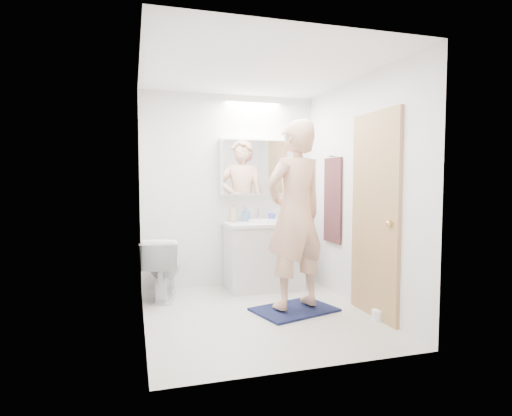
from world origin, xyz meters
name	(u,v)px	position (x,y,z in m)	size (l,w,h in m)	color
floor	(258,315)	(0.00, 0.00, 0.00)	(2.50, 2.50, 0.00)	silver
ceiling	(258,69)	(0.00, 0.00, 2.40)	(2.50, 2.50, 0.00)	white
wall_back	(230,191)	(0.00, 1.25, 1.20)	(2.50, 2.50, 0.00)	white
wall_front	(310,201)	(0.00, -1.25, 1.20)	(2.50, 2.50, 0.00)	white
wall_left	(142,196)	(-1.10, 0.00, 1.20)	(2.50, 2.50, 0.00)	white
wall_right	(358,193)	(1.10, 0.00, 1.20)	(2.50, 2.50, 0.00)	white
vanity_cabinet	(263,257)	(0.35, 0.96, 0.39)	(0.90, 0.55, 0.78)	silver
countertop	(263,224)	(0.35, 0.96, 0.80)	(0.95, 0.58, 0.04)	white
sink_basin	(263,221)	(0.35, 0.99, 0.84)	(0.36, 0.36, 0.03)	white
faucet	(258,214)	(0.35, 1.19, 0.90)	(0.02, 0.02, 0.16)	silver
medicine_cabinet	(254,167)	(0.30, 1.18, 1.50)	(0.88, 0.14, 0.70)	white
mirror_panel	(256,167)	(0.30, 1.10, 1.50)	(0.84, 0.01, 0.66)	silver
toilet	(163,268)	(-0.87, 0.85, 0.35)	(0.39, 0.69, 0.71)	white
bath_rug	(294,310)	(0.39, 0.01, 0.01)	(0.80, 0.55, 0.02)	#131F3B
person	(295,214)	(0.39, 0.01, 0.99)	(0.69, 0.45, 1.89)	#DEA485
door	(375,215)	(1.08, -0.35, 1.00)	(0.04, 0.80, 2.00)	tan
door_knob	(389,224)	(1.04, -0.65, 0.95)	(0.06, 0.06, 0.06)	gold
towel	(332,200)	(1.08, 0.55, 1.10)	(0.02, 0.42, 1.00)	#0F1A31
towel_hook	(332,156)	(1.07, 0.55, 1.62)	(0.02, 0.02, 0.07)	silver
soap_bottle_a	(233,213)	(0.01, 1.11, 0.93)	(0.08, 0.08, 0.22)	tan
soap_bottle_b	(246,214)	(0.18, 1.15, 0.91)	(0.08, 0.08, 0.18)	#5080AC
toothbrush_cup	(272,217)	(0.52, 1.12, 0.87)	(0.10, 0.10, 0.09)	#464AD3
toilet_paper_roll	(377,315)	(1.05, -0.48, 0.05)	(0.11, 0.11, 0.10)	white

